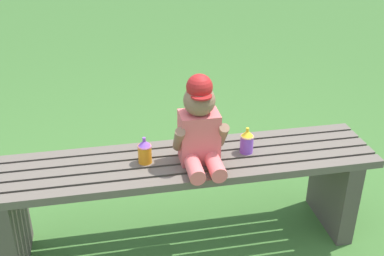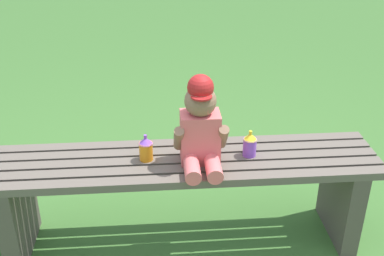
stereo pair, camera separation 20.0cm
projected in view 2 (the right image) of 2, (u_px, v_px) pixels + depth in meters
ground_plane at (184, 239)px, 2.35m from camera, size 16.00×16.00×0.00m
park_bench at (183, 186)px, 2.20m from camera, size 1.77×0.37×0.46m
child_figure at (201, 127)px, 2.02m from camera, size 0.23×0.27×0.40m
sippy_cup_left at (146, 148)px, 2.10m from camera, size 0.06×0.06×0.12m
sippy_cup_right at (250, 144)px, 2.13m from camera, size 0.06×0.06×0.12m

